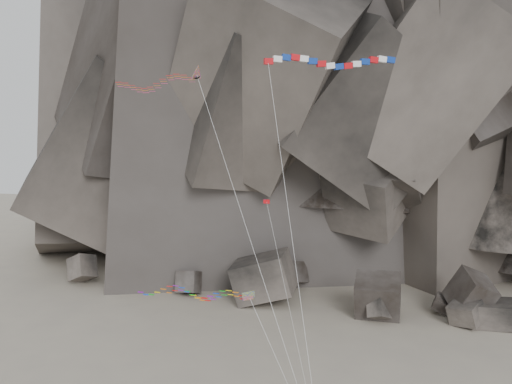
% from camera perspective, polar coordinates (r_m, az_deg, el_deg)
% --- Properties ---
extents(headland, '(110.00, 70.00, 84.00)m').
position_cam_1_polar(headland, '(119.06, 8.62, 14.28)').
color(headland, '#5D534C').
rests_on(headland, ground).
extents(boulder_field, '(69.53, 16.94, 8.34)m').
position_cam_1_polar(boulder_field, '(86.22, 5.44, -9.68)').
color(boulder_field, '#47423F').
rests_on(boulder_field, ground).
extents(delta_kite, '(21.81, 11.63, 31.16)m').
position_cam_1_polar(delta_kite, '(55.52, -10.31, 10.64)').
color(delta_kite, red).
rests_on(delta_kite, ground).
extents(banner_kite, '(11.01, 12.93, 31.69)m').
position_cam_1_polar(banner_kite, '(51.08, 7.41, 12.65)').
color(banner_kite, red).
rests_on(banner_kite, ground).
extents(parafoil_kite, '(18.84, 7.28, 11.12)m').
position_cam_1_polar(parafoil_kite, '(53.13, -6.77, -9.93)').
color(parafoil_kite, '#B8D10B').
rests_on(parafoil_kite, ground).
extents(pennant_kite, '(7.08, 10.37, 18.74)m').
position_cam_1_polar(pennant_kite, '(51.10, 2.01, -5.54)').
color(pennant_kite, red).
rests_on(pennant_kite, ground).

